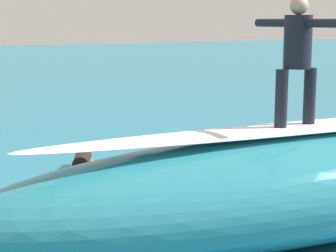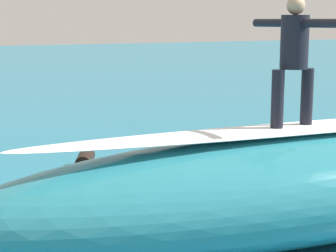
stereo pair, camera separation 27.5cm
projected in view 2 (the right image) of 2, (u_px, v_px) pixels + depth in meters
ground_plane at (229, 185)px, 10.54m from camera, size 120.00×120.00×0.00m
wave_crest at (310, 184)px, 7.96m from camera, size 9.60×3.06×1.47m
wave_foam_lip at (312, 127)px, 7.82m from camera, size 8.07×1.46×0.08m
surfboard_riding at (291, 129)px, 7.70m from camera, size 2.11×0.59×0.07m
surfer_riding at (294, 52)px, 7.52m from camera, size 0.66×1.58×1.66m
surfboard_paddling at (85, 170)px, 11.49m from camera, size 1.35×2.05×0.09m
surfer_paddling at (84, 162)px, 11.32m from camera, size 0.99×1.74×0.33m
foam_patch_near at (27, 209)px, 9.06m from camera, size 1.03×1.09×0.11m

